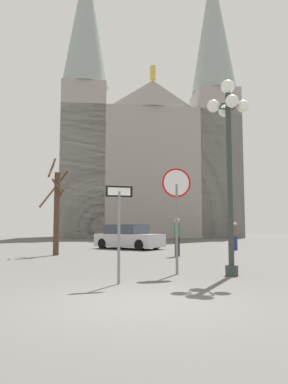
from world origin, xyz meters
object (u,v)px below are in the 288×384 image
Objects in this scene: bare_tree at (56,208)px; parked_car_near_silver at (128,237)px; cathedral at (149,143)px; stop_sign at (176,198)px; street_lamp at (229,140)px; pedestrian_walking at (177,233)px; one_way_arrow_sign at (119,220)px; pedestrian_standing at (235,233)px.

bare_tree is 1.07× the size of parked_car_near_silver.
cathedral is 8.25× the size of parked_car_near_silver.
street_lamp is at bearing -13.95° from stop_sign.
parked_car_near_silver is 6.23m from pedestrian_walking.
bare_tree is at bearing 111.86° from one_way_arrow_sign.
street_lamp reaches higher than one_way_arrow_sign.
one_way_arrow_sign is 1.47× the size of pedestrian_standing.
bare_tree is (-6.67, 7.47, -1.65)m from street_lamp.
cathedral reaches higher than pedestrian_standing.
stop_sign is (-0.29, -35.36, -9.86)m from cathedral.
cathedral is 11.86× the size of stop_sign.
bare_tree is 6.15m from parked_car_near_silver.
pedestrian_walking is (2.42, -5.73, 0.39)m from parked_car_near_silver.
street_lamp is 11.98m from pedestrian_standing.
pedestrian_standing is at bearing 63.55° from one_way_arrow_sign.
one_way_arrow_sign is 0.50× the size of bare_tree.
street_lamp reaches higher than pedestrian_walking.
street_lamp is at bearing -88.04° from cathedral.
cathedral is 20.69× the size of pedestrian_walking.
stop_sign reaches higher than pedestrian_walking.
stop_sign is at bearing -96.20° from pedestrian_walking.
cathedral is at bearing 85.04° from parked_car_near_silver.
cathedral is at bearing 79.08° from bare_tree.
parked_car_near_silver is 6.49m from pedestrian_standing.
street_lamp reaches higher than stop_sign.
cathedral is 36.71m from stop_sign.
one_way_arrow_sign is 14.05m from pedestrian_standing.
pedestrian_walking is at bearing -67.11° from parked_car_near_silver.
one_way_arrow_sign is (-1.61, -1.75, -0.68)m from stop_sign.
pedestrian_walking is at bearing 97.18° from street_lamp.
street_lamp is 1.27× the size of parked_car_near_silver.
bare_tree is at bearing -125.10° from parked_car_near_silver.
cathedral is 7.69× the size of bare_tree.
pedestrian_standing is (9.80, 3.71, -1.29)m from bare_tree.
pedestrian_standing is at bearing -10.27° from parked_car_near_silver.
pedestrian_walking is at bearing 74.00° from one_way_arrow_sign.
pedestrian_standing is at bearing 66.79° from stop_sign.
one_way_arrow_sign reaches higher than parked_car_near_silver.
cathedral is at bearing 100.05° from pedestrian_standing.
stop_sign is 6.38m from pedestrian_walking.
cathedral reaches higher than stop_sign.
stop_sign is 11.83m from pedestrian_standing.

